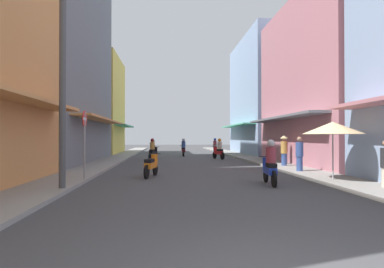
# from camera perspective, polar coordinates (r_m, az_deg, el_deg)

# --- Properties ---
(ground_plane) EXTENTS (99.27, 99.27, 0.00)m
(ground_plane) POSITION_cam_1_polar(r_m,az_deg,el_deg) (21.76, -1.16, -4.96)
(ground_plane) COLOR #424244
(sidewalk_left) EXTENTS (1.81, 53.12, 0.12)m
(sidewalk_left) POSITION_cam_1_polar(r_m,az_deg,el_deg) (22.06, -14.53, -4.73)
(sidewalk_left) COLOR gray
(sidewalk_left) RESTS_ON ground
(sidewalk_right) EXTENTS (1.81, 53.12, 0.12)m
(sidewalk_right) POSITION_cam_1_polar(r_m,az_deg,el_deg) (22.63, 11.86, -4.63)
(sidewalk_right) COLOR gray
(sidewalk_right) RESTS_ON ground
(building_left_mid) EXTENTS (7.05, 12.30, 16.85)m
(building_left_mid) POSITION_cam_1_polar(r_m,az_deg,el_deg) (23.80, -24.23, 15.97)
(building_left_mid) COLOR slate
(building_left_mid) RESTS_ON ground
(building_left_far) EXTENTS (7.05, 8.11, 9.59)m
(building_left_far) POSITION_cam_1_polar(r_m,az_deg,el_deg) (33.51, -17.86, 4.80)
(building_left_far) COLOR #EFD159
(building_left_far) RESTS_ON ground
(building_right_mid) EXTENTS (7.05, 11.10, 9.90)m
(building_right_mid) POSITION_cam_1_polar(r_m,az_deg,el_deg) (21.43, 24.42, 8.28)
(building_right_mid) COLOR #B7727F
(building_right_mid) RESTS_ON ground
(building_right_far) EXTENTS (7.05, 11.37, 11.25)m
(building_right_far) POSITION_cam_1_polar(r_m,az_deg,el_deg) (32.62, 13.95, 6.40)
(building_right_far) COLOR #8CA5CC
(building_right_far) RESTS_ON ground
(motorbike_blue) EXTENTS (0.55, 1.81, 1.58)m
(motorbike_blue) POSITION_cam_1_polar(r_m,az_deg,el_deg) (11.53, 13.70, -5.32)
(motorbike_blue) COLOR black
(motorbike_blue) RESTS_ON ground
(motorbike_maroon) EXTENTS (0.55, 1.81, 1.58)m
(motorbike_maroon) POSITION_cam_1_polar(r_m,az_deg,el_deg) (27.73, -1.55, -2.56)
(motorbike_maroon) COLOR black
(motorbike_maroon) RESTS_ON ground
(motorbike_orange) EXTENTS (0.66, 1.78, 0.96)m
(motorbike_orange) POSITION_cam_1_polar(r_m,az_deg,el_deg) (13.51, -7.24, -5.49)
(motorbike_orange) COLOR black
(motorbike_orange) RESTS_ON ground
(motorbike_black) EXTENTS (0.72, 1.75, 1.58)m
(motorbike_black) POSITION_cam_1_polar(r_m,az_deg,el_deg) (23.63, -6.95, -2.90)
(motorbike_black) COLOR black
(motorbike_black) RESTS_ON ground
(motorbike_silver) EXTENTS (0.55, 1.81, 1.58)m
(motorbike_silver) POSITION_cam_1_polar(r_m,az_deg,el_deg) (30.81, 4.15, -2.36)
(motorbike_silver) COLOR black
(motorbike_silver) RESTS_ON ground
(motorbike_green) EXTENTS (0.74, 1.75, 1.58)m
(motorbike_green) POSITION_cam_1_polar(r_m,az_deg,el_deg) (34.88, -7.04, -2.15)
(motorbike_green) COLOR black
(motorbike_green) RESTS_ON ground
(motorbike_red) EXTENTS (0.75, 1.74, 1.58)m
(motorbike_red) POSITION_cam_1_polar(r_m,az_deg,el_deg) (24.34, 4.75, -2.83)
(motorbike_red) COLOR black
(motorbike_red) RESTS_ON ground
(pedestrian_midway) EXTENTS (0.34, 0.34, 1.68)m
(pedestrian_midway) POSITION_cam_1_polar(r_m,az_deg,el_deg) (15.45, 18.62, -3.58)
(pedestrian_midway) COLOR #334C8C
(pedestrian_midway) RESTS_ON ground
(pedestrian_crossing) EXTENTS (0.44, 0.44, 1.76)m
(pedestrian_crossing) POSITION_cam_1_polar(r_m,az_deg,el_deg) (18.12, 16.08, -2.68)
(pedestrian_crossing) COLOR #334C8C
(pedestrian_crossing) RESTS_ON ground
(pedestrian_foreground) EXTENTS (0.34, 0.34, 1.69)m
(pedestrian_foreground) POSITION_cam_1_polar(r_m,az_deg,el_deg) (19.35, 16.19, -2.97)
(pedestrian_foreground) COLOR #334C8C
(pedestrian_foreground) RESTS_ON ground
(vendor_umbrella) EXTENTS (2.16, 2.16, 2.22)m
(vendor_umbrella) POSITION_cam_1_polar(r_m,az_deg,el_deg) (12.73, 23.80, 0.99)
(vendor_umbrella) COLOR #99999E
(vendor_umbrella) RESTS_ON ground
(utility_pole) EXTENTS (0.20, 1.20, 7.94)m
(utility_pole) POSITION_cam_1_polar(r_m,az_deg,el_deg) (10.75, -22.07, 12.30)
(utility_pole) COLOR #4C4C4F
(utility_pole) RESTS_ON ground
(street_sign_no_entry) EXTENTS (0.07, 0.60, 2.65)m
(street_sign_no_entry) POSITION_cam_1_polar(r_m,az_deg,el_deg) (12.60, -18.62, -0.29)
(street_sign_no_entry) COLOR gray
(street_sign_no_entry) RESTS_ON ground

